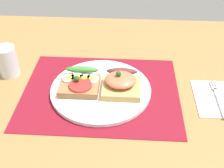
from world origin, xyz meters
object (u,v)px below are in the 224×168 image
object	(u,v)px
sandwich_egg_tomato	(80,83)
fork	(218,97)
plate	(101,89)
drinking_glass	(7,61)
sandwich_salmon	(121,83)
napkin	(221,98)

from	to	relation	value
sandwich_egg_tomato	fork	xyz separation A→B (cm)	(36.02, -1.14, -2.01)
plate	sandwich_egg_tomato	size ratio (longest dim) A/B	2.58
plate	drinking_glass	size ratio (longest dim) A/B	3.03
sandwich_salmon	napkin	distance (cm)	26.28
drinking_glass	fork	bearing A→B (deg)	-7.37
plate	drinking_glass	world-z (taller)	drinking_glass
sandwich_egg_tomato	drinking_glass	xyz separation A→B (cm)	(-21.54, 6.31, 1.64)
sandwich_egg_tomato	napkin	world-z (taller)	sandwich_egg_tomato
fork	drinking_glass	distance (cm)	58.16
plate	drinking_glass	distance (cm)	27.98
plate	sandwich_egg_tomato	bearing A→B (deg)	178.28
plate	sandwich_egg_tomato	world-z (taller)	sandwich_egg_tomato
plate	fork	world-z (taller)	plate
sandwich_egg_tomato	sandwich_salmon	bearing A→B (deg)	-1.33
plate	sandwich_salmon	xyz separation A→B (cm)	(5.35, -0.09, 2.50)
sandwich_salmon	drinking_glass	world-z (taller)	drinking_glass
sandwich_egg_tomato	sandwich_salmon	size ratio (longest dim) A/B	0.98
sandwich_salmon	drinking_glass	bearing A→B (deg)	168.53
sandwich_egg_tomato	napkin	xyz separation A→B (cm)	(36.88, -1.25, -2.47)
napkin	drinking_glass	distance (cm)	59.05
plate	napkin	size ratio (longest dim) A/B	1.82
sandwich_salmon	napkin	world-z (taller)	sandwich_salmon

